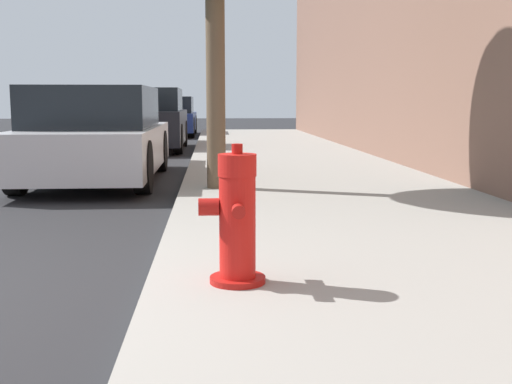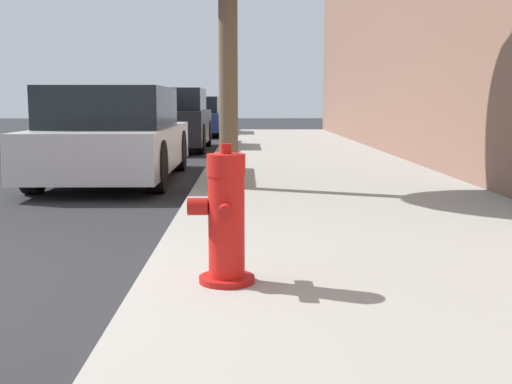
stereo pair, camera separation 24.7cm
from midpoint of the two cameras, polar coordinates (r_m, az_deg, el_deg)
The scene contains 5 objects.
sidewalk_slab at distance 3.90m, azimuth 17.43°, elevation -8.51°, with size 3.46×40.00×0.12m.
fire_hydrant at distance 3.63m, azimuth -0.78°, elevation -2.55°, with size 0.38×0.40×0.79m.
parked_car_near at distance 9.45m, azimuth -11.72°, elevation 4.91°, with size 1.75×4.25×1.35m.
parked_car_mid at distance 15.29m, azimuth -7.23°, elevation 6.33°, with size 1.80×3.88×1.44m.
parked_car_far at distance 21.69m, azimuth -5.14°, elevation 6.68°, with size 1.80×4.24×1.29m.
Camera 2 is at (2.51, -3.55, 1.15)m, focal length 45.00 mm.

